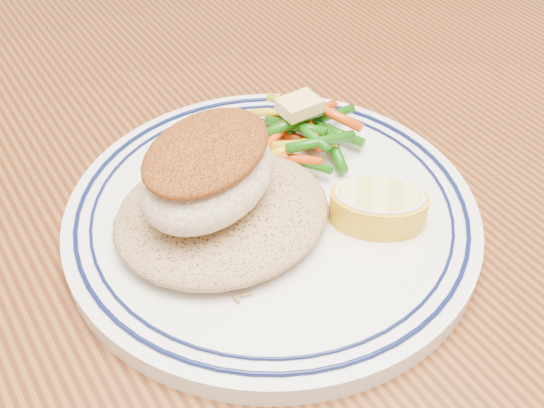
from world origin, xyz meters
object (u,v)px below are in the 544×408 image
(plate, at_px, (272,215))
(fish_fillet, at_px, (208,171))
(dining_table, at_px, (254,292))
(rice_pilaf, at_px, (222,210))
(lemon_wedge, at_px, (378,206))
(vegetable_pile, at_px, (300,131))

(plate, xyz_separation_m, fish_fillet, (-0.04, 0.01, 0.05))
(dining_table, distance_m, fish_fillet, 0.16)
(dining_table, relative_size, fish_fillet, 12.25)
(rice_pilaf, relative_size, lemon_wedge, 1.74)
(fish_fillet, height_order, vegetable_pile, fish_fillet)
(rice_pilaf, xyz_separation_m, lemon_wedge, (0.09, -0.05, -0.00))
(plate, relative_size, fish_fillet, 2.29)
(plate, height_order, lemon_wedge, lemon_wedge)
(rice_pilaf, xyz_separation_m, fish_fillet, (-0.01, 0.00, 0.03))
(vegetable_pile, bearing_deg, dining_table, -158.39)
(rice_pilaf, distance_m, lemon_wedge, 0.10)
(lemon_wedge, bearing_deg, plate, 138.51)
(fish_fillet, bearing_deg, plate, -11.23)
(dining_table, relative_size, vegetable_pile, 13.75)
(vegetable_pile, relative_size, lemon_wedge, 1.32)
(rice_pilaf, height_order, vegetable_pile, same)
(rice_pilaf, distance_m, fish_fillet, 0.03)
(plate, bearing_deg, lemon_wedge, -41.49)
(vegetable_pile, distance_m, lemon_wedge, 0.09)
(fish_fillet, height_order, lemon_wedge, fish_fillet)
(fish_fillet, relative_size, lemon_wedge, 1.48)
(fish_fillet, xyz_separation_m, lemon_wedge, (0.09, -0.05, -0.03))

